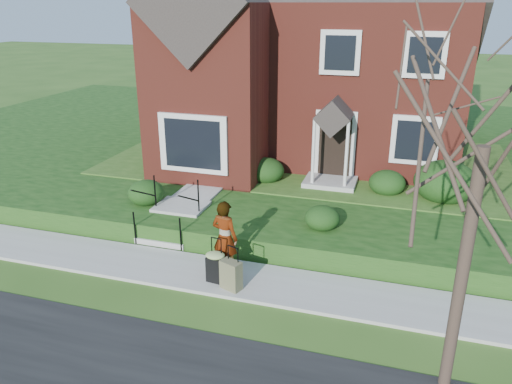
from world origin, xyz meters
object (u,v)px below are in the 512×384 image
at_px(suitcase_black, 216,265).
at_px(suitcase_olive, 231,275).
at_px(woman, 225,238).
at_px(front_steps, 174,218).
at_px(tree_verge, 488,119).

distance_m(suitcase_black, suitcase_olive, 0.48).
distance_m(woman, suitcase_black, 0.66).
height_order(front_steps, suitcase_black, front_steps).
relative_size(suitcase_black, suitcase_olive, 1.06).
bearing_deg(tree_verge, suitcase_olive, 159.48).
bearing_deg(front_steps, suitcase_black, -46.28).
distance_m(woman, tree_verge, 6.35).
xyz_separation_m(front_steps, woman, (2.12, -1.70, 0.50)).
bearing_deg(woman, suitcase_black, 94.38).
distance_m(front_steps, suitcase_black, 2.96).
bearing_deg(suitcase_black, woman, 88.52).
bearing_deg(front_steps, suitcase_olive, -43.11).
xyz_separation_m(woman, suitcase_black, (-0.07, -0.44, -0.48)).
bearing_deg(suitcase_black, suitcase_olive, -15.24).
relative_size(front_steps, tree_verge, 0.31).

